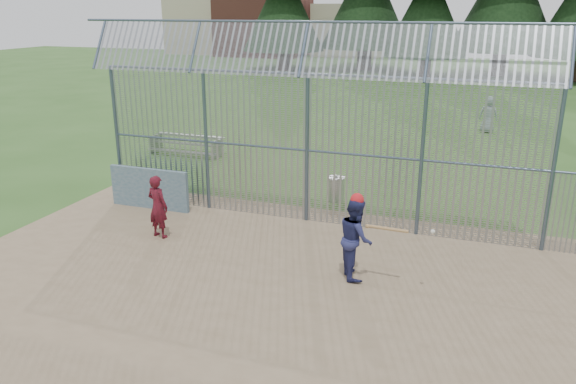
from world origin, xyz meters
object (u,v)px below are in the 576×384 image
at_px(batter, 356,238).
at_px(onlooker, 158,207).
at_px(bleacher, 186,145).
at_px(dugout_wall, 149,188).
at_px(trash_can, 336,189).

xyz_separation_m(batter, onlooker, (-5.21, 0.49, -0.08)).
distance_m(batter, bleacher, 12.07).
distance_m(dugout_wall, bleacher, 6.35).
height_order(dugout_wall, onlooker, onlooker).
bearing_deg(dugout_wall, batter, -18.94).
xyz_separation_m(dugout_wall, bleacher, (-2.17, 5.96, -0.21)).
bearing_deg(dugout_wall, bleacher, 110.02).
bearing_deg(bleacher, trash_can, -25.83).
distance_m(dugout_wall, onlooker, 2.29).
bearing_deg(trash_can, onlooker, -129.07).
xyz_separation_m(dugout_wall, batter, (6.63, -2.28, 0.29)).
bearing_deg(onlooker, trash_can, -117.19).
height_order(dugout_wall, trash_can, dugout_wall).
height_order(dugout_wall, batter, batter).
height_order(batter, trash_can, batter).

